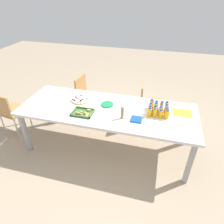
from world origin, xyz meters
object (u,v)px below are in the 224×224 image
Objects in this scene: juice_bottle_13 at (161,114)px; fruit_pizza at (81,99)px; chair_near_right at (86,93)px; juice_bottle_6 at (156,107)px; juice_bottle_8 at (167,112)px; juice_bottle_1 at (162,106)px; juice_bottle_9 at (161,111)px; party_table at (107,112)px; juice_bottle_5 at (161,108)px; paper_folder at (182,113)px; napkin_stack at (136,119)px; cardboard_tube at (122,113)px; juice_bottle_0 at (167,106)px; juice_bottle_11 at (150,110)px; snack_tray at (83,113)px; juice_bottle_7 at (151,107)px; juice_bottle_4 at (166,109)px; plate_stack at (107,104)px; juice_bottle_10 at (155,110)px; juice_bottle_3 at (152,104)px; juice_bottle_2 at (156,105)px; juice_bottle_15 at (150,112)px; chair_end at (9,110)px; chair_near_left at (148,101)px; juice_bottle_14 at (155,113)px.

juice_bottle_13 reaches higher than fruit_pizza.
fruit_pizza is at bearing 21.69° from chair_near_right.
juice_bottle_6 reaches higher than juice_bottle_8.
juice_bottle_1 is 0.98× the size of juice_bottle_9.
juice_bottle_8 reaches higher than party_table.
juice_bottle_5 is 0.58× the size of paper_folder.
napkin_stack is at bearing 55.23° from chair_near_right.
juice_bottle_9 is (-0.07, 0.07, -0.00)m from juice_bottle_6.
juice_bottle_0 is at bearing -147.32° from cardboard_tube.
juice_bottle_8 reaches higher than juice_bottle_11.
juice_bottle_0 is 1.20m from snack_tray.
chair_near_right is 6.25× the size of juice_bottle_7.
cardboard_tube reaches higher than party_table.
plate_stack is (0.87, 0.02, -0.06)m from juice_bottle_4.
juice_bottle_1 is at bearing -143.74° from cardboard_tube.
juice_bottle_10 is 0.11m from juice_bottle_13.
juice_bottle_1 is at bearing -166.32° from party_table.
juice_bottle_3 is at bearing -65.76° from juice_bottle_10.
juice_bottle_6 is 0.52m from cardboard_tube.
juice_bottle_2 reaches higher than chair_near_right.
juice_bottle_1 is 0.27m from juice_bottle_15.
snack_tray is at bearing 26.50° from chair_near_right.
chair_end is 2.35m from juice_bottle_15.
juice_bottle_5 is (-0.14, 0.08, 0.00)m from juice_bottle_3.
party_table is at bearing 9.02° from paper_folder.
juice_bottle_4 is 1.05× the size of juice_bottle_13.
juice_bottle_1 is 0.97× the size of juice_bottle_8.
chair_end is at bearing 4.46° from juice_bottle_4.
juice_bottle_7 is 0.65m from plate_stack.
juice_bottle_2 is (-0.16, 0.64, 0.31)m from chair_near_left.
juice_bottle_14 is (0.08, -0.00, 0.01)m from juice_bottle_13.
juice_bottle_5 reaches higher than snack_tray.
juice_bottle_10 is at bearing 114.24° from juice_bottle_3.
napkin_stack is at bearing 40.49° from juice_bottle_15.
juice_bottle_5 is 1.04× the size of juice_bottle_10.
napkin_stack is at bearing 23.77° from juice_bottle_13.
juice_bottle_3 is 1.04× the size of juice_bottle_9.
juice_bottle_10 is at bearing -134.42° from juice_bottle_15.
juice_bottle_1 is at bearing -159.20° from snack_tray.
juice_bottle_15 reaches higher than snack_tray.
chair_near_right reaches higher than snack_tray.
juice_bottle_9 is at bearing -1.01° from juice_bottle_8.
juice_bottle_13 is at bearing 123.08° from juice_bottle_3.
juice_bottle_14 is at bearing -149.21° from napkin_stack.
snack_tray is (-0.37, 1.03, 0.27)m from chair_near_right.
juice_bottle_0 is 1.03× the size of juice_bottle_9.
juice_bottle_6 is 0.78× the size of plate_stack.
juice_bottle_10 reaches higher than juice_bottle_1.
juice_bottle_0 is 0.15m from juice_bottle_2.
juice_bottle_5 is 0.17m from juice_bottle_14.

